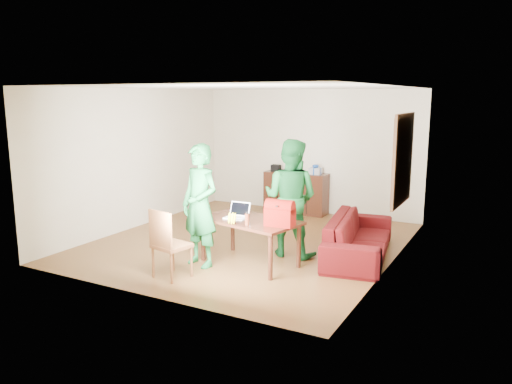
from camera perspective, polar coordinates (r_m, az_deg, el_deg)
The scene contains 10 objects.
room at distance 8.74m, azimuth -0.35°, elevation 2.71°, with size 5.20×5.70×2.90m.
table at distance 7.63m, azimuth -0.71°, elevation -3.77°, with size 1.65×1.14×0.71m.
chair at distance 7.26m, azimuth -9.65°, elevation -7.41°, with size 0.53×0.52×1.01m.
person_near at distance 7.55m, azimuth -6.42°, elevation -1.55°, with size 0.68×0.45×1.87m, color #15622B.
person_far at distance 8.02m, azimuth 3.96°, elevation -0.68°, with size 0.92×0.72×1.89m, color #125423.
laptop at distance 7.66m, azimuth -2.33°, elevation -2.71°, with size 0.34×0.25×0.23m.
bananas at distance 7.34m, azimuth -2.77°, elevation -3.41°, with size 0.18×0.11×0.07m, color yellow, non-canonical shape.
bottle at distance 7.26m, azimuth -1.03°, elevation -3.05°, with size 0.06×0.06×0.19m, color #612916.
red_bag at distance 7.21m, azimuth 2.75°, elevation -2.70°, with size 0.41×0.24×0.30m, color maroon.
sofa at distance 8.22m, azimuth 11.68°, elevation -5.04°, with size 2.24×0.88×0.65m, color #39070A.
Camera 1 is at (4.15, -7.46, 2.55)m, focal length 35.00 mm.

